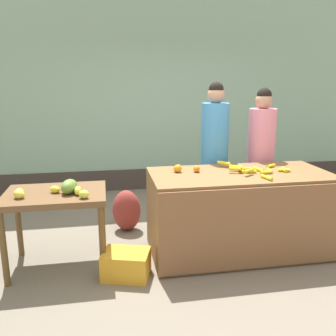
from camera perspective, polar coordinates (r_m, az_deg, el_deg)
name	(u,v)px	position (r m, az deg, el deg)	size (l,w,h in m)	color
ground_plane	(193,254)	(4.11, 4.05, -13.37)	(24.00, 24.00, 0.00)	#756B5B
market_wall_back	(157,89)	(6.28, -1.74, 12.38)	(9.50, 0.23, 3.52)	#8CB299
fruit_stall_counter	(239,213)	(4.06, 11.19, -6.98)	(1.94, 0.91, 0.90)	brown
side_table_wooden	(56,203)	(3.77, -17.37, -5.27)	(0.99, 0.72, 0.79)	brown
banana_bunch_pile	(254,169)	(4.00, 13.44, -0.21)	(0.71, 0.72, 0.07)	gold
orange_pile	(183,169)	(3.88, 2.40, -0.11)	(0.28, 0.11, 0.09)	orange
mango_papaya_pile	(59,189)	(3.63, -16.85, -3.24)	(0.73, 0.37, 0.14)	#E7D748
vendor_woman_blue_shirt	(214,157)	(4.54, 7.32, 1.75)	(0.34, 0.34, 1.86)	#33333D
vendor_woman_pink_shirt	(260,159)	(4.73, 14.42, 1.43)	(0.34, 0.34, 1.78)	#33333D
produce_crate	(126,264)	(3.64, -6.64, -14.93)	(0.44, 0.32, 0.26)	gold
produce_sack	(127,210)	(4.63, -6.59, -6.68)	(0.36, 0.30, 0.53)	maroon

